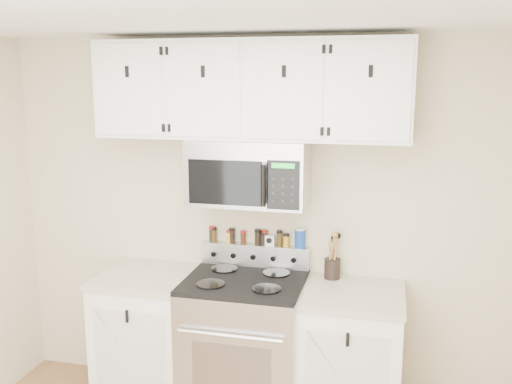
# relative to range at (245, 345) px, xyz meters

# --- Properties ---
(back_wall) EXTENTS (3.50, 0.01, 2.50)m
(back_wall) POSITION_rel_range_xyz_m (0.00, 0.32, 0.76)
(back_wall) COLOR beige
(back_wall) RESTS_ON floor
(ceiling) EXTENTS (3.50, 3.50, 0.01)m
(ceiling) POSITION_rel_range_xyz_m (0.00, -1.43, 2.01)
(ceiling) COLOR white
(ceiling) RESTS_ON back_wall
(range) EXTENTS (0.76, 0.65, 1.10)m
(range) POSITION_rel_range_xyz_m (0.00, 0.00, 0.00)
(range) COLOR #B7B7BA
(range) RESTS_ON floor
(base_cabinet_left) EXTENTS (0.64, 0.62, 0.92)m
(base_cabinet_left) POSITION_rel_range_xyz_m (-0.69, 0.02, -0.03)
(base_cabinet_left) COLOR white
(base_cabinet_left) RESTS_ON floor
(base_cabinet_right) EXTENTS (0.64, 0.62, 0.92)m
(base_cabinet_right) POSITION_rel_range_xyz_m (0.69, 0.02, -0.03)
(base_cabinet_right) COLOR white
(base_cabinet_right) RESTS_ON floor
(microwave) EXTENTS (0.76, 0.44, 0.42)m
(microwave) POSITION_rel_range_xyz_m (0.00, 0.13, 1.14)
(microwave) COLOR #9E9EA3
(microwave) RESTS_ON back_wall
(upper_cabinets) EXTENTS (2.00, 0.35, 0.62)m
(upper_cabinets) POSITION_rel_range_xyz_m (-0.00, 0.15, 1.66)
(upper_cabinets) COLOR white
(upper_cabinets) RESTS_ON back_wall
(utensil_crock) EXTENTS (0.11, 0.11, 0.31)m
(utensil_crock) POSITION_rel_range_xyz_m (0.54, 0.23, 0.51)
(utensil_crock) COLOR black
(utensil_crock) RESTS_ON base_cabinet_right
(kitchen_timer) EXTENTS (0.07, 0.06, 0.07)m
(kitchen_timer) POSITION_rel_range_xyz_m (0.11, 0.28, 0.65)
(kitchen_timer) COLOR silver
(kitchen_timer) RESTS_ON range
(salt_canister) EXTENTS (0.07, 0.07, 0.13)m
(salt_canister) POSITION_rel_range_xyz_m (0.31, 0.28, 0.68)
(salt_canister) COLOR #153E96
(salt_canister) RESTS_ON range
(spice_jar_0) EXTENTS (0.04, 0.04, 0.11)m
(spice_jar_0) POSITION_rel_range_xyz_m (-0.31, 0.28, 0.67)
(spice_jar_0) COLOR black
(spice_jar_0) RESTS_ON range
(spice_jar_1) EXTENTS (0.04, 0.04, 0.10)m
(spice_jar_1) POSITION_rel_range_xyz_m (-0.30, 0.28, 0.66)
(spice_jar_1) COLOR #422F0F
(spice_jar_1) RESTS_ON range
(spice_jar_2) EXTENTS (0.04, 0.04, 0.09)m
(spice_jar_2) POSITION_rel_range_xyz_m (-0.18, 0.28, 0.66)
(spice_jar_2) COLOR gold
(spice_jar_2) RESTS_ON range
(spice_jar_3) EXTENTS (0.04, 0.04, 0.10)m
(spice_jar_3) POSITION_rel_range_xyz_m (-0.16, 0.28, 0.67)
(spice_jar_3) COLOR black
(spice_jar_3) RESTS_ON range
(spice_jar_4) EXTENTS (0.04, 0.04, 0.09)m
(spice_jar_4) POSITION_rel_range_xyz_m (-0.08, 0.28, 0.66)
(spice_jar_4) COLOR #3E1D0F
(spice_jar_4) RESTS_ON range
(spice_jar_5) EXTENTS (0.04, 0.04, 0.10)m
(spice_jar_5) POSITION_rel_range_xyz_m (0.02, 0.28, 0.67)
(spice_jar_5) COLOR gold
(spice_jar_5) RESTS_ON range
(spice_jar_6) EXTENTS (0.05, 0.05, 0.11)m
(spice_jar_6) POSITION_rel_range_xyz_m (0.02, 0.28, 0.67)
(spice_jar_6) COLOR black
(spice_jar_6) RESTS_ON range
(spice_jar_7) EXTENTS (0.04, 0.04, 0.09)m
(spice_jar_7) POSITION_rel_range_xyz_m (0.06, 0.28, 0.66)
(spice_jar_7) COLOR black
(spice_jar_7) RESTS_ON range
(spice_jar_8) EXTENTS (0.04, 0.04, 0.11)m
(spice_jar_8) POSITION_rel_range_xyz_m (0.07, 0.28, 0.67)
(spice_jar_8) COLOR black
(spice_jar_8) RESTS_ON range
(spice_jar_9) EXTENTS (0.04, 0.04, 0.11)m
(spice_jar_9) POSITION_rel_range_xyz_m (0.17, 0.28, 0.67)
(spice_jar_9) COLOR #422D0F
(spice_jar_9) RESTS_ON range
(spice_jar_10) EXTENTS (0.04, 0.04, 0.09)m
(spice_jar_10) POSITION_rel_range_xyz_m (0.22, 0.28, 0.66)
(spice_jar_10) COLOR gold
(spice_jar_10) RESTS_ON range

